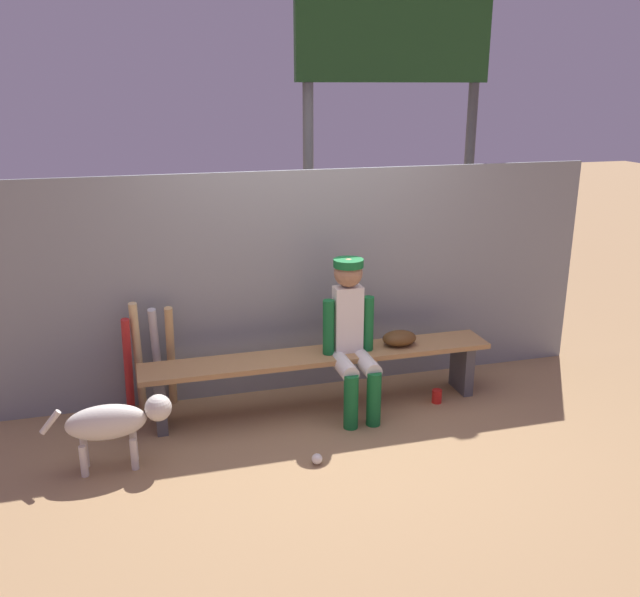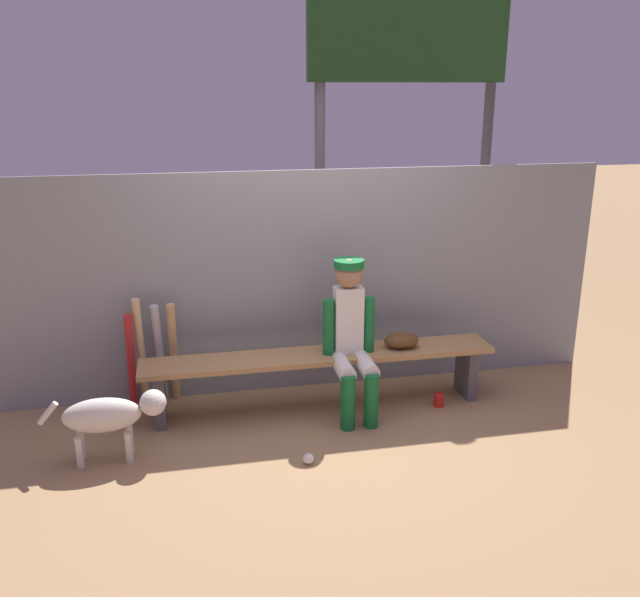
# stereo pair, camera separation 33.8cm
# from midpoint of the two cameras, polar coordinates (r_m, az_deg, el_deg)

# --- Properties ---
(ground_plane) EXTENTS (30.00, 30.00, 0.00)m
(ground_plane) POSITION_cam_midpoint_polar(r_m,az_deg,el_deg) (5.46, -1.80, -9.21)
(ground_plane) COLOR #9E7A51
(chainlink_fence) EXTENTS (4.98, 0.03, 1.83)m
(chainlink_fence) POSITION_cam_midpoint_polar(r_m,az_deg,el_deg) (5.53, -3.00, 1.34)
(chainlink_fence) COLOR gray
(chainlink_fence) RESTS_ON ground_plane
(dugout_bench) EXTENTS (2.77, 0.36, 0.46)m
(dugout_bench) POSITION_cam_midpoint_polar(r_m,az_deg,el_deg) (5.31, -1.84, -5.65)
(dugout_bench) COLOR #AD7F4C
(dugout_bench) RESTS_ON ground_plane
(player_seated) EXTENTS (0.41, 0.55, 1.21)m
(player_seated) POSITION_cam_midpoint_polar(r_m,az_deg,el_deg) (5.15, 0.84, -2.90)
(player_seated) COLOR silver
(player_seated) RESTS_ON ground_plane
(baseball_glove) EXTENTS (0.28, 0.20, 0.12)m
(baseball_glove) POSITION_cam_midpoint_polar(r_m,az_deg,el_deg) (5.43, 4.95, -3.38)
(baseball_glove) COLOR #593819
(baseball_glove) RESTS_ON dugout_bench
(bat_wood_tan) EXTENTS (0.07, 0.23, 0.86)m
(bat_wood_tan) POSITION_cam_midpoint_polar(r_m,az_deg,el_deg) (5.46, -14.22, -4.80)
(bat_wood_tan) COLOR tan
(bat_wood_tan) RESTS_ON ground_plane
(bat_aluminum_silver) EXTENTS (0.10, 0.23, 0.85)m
(bat_aluminum_silver) POSITION_cam_midpoint_polar(r_m,az_deg,el_deg) (5.49, -15.36, -4.83)
(bat_aluminum_silver) COLOR #B7B7BC
(bat_aluminum_silver) RESTS_ON ground_plane
(bat_wood_natural) EXTENTS (0.08, 0.20, 0.92)m
(bat_wood_natural) POSITION_cam_midpoint_polar(r_m,az_deg,el_deg) (5.44, -16.86, -4.79)
(bat_wood_natural) COLOR tan
(bat_wood_natural) RESTS_ON ground_plane
(bat_aluminum_red) EXTENTS (0.09, 0.19, 0.81)m
(bat_aluminum_red) POSITION_cam_midpoint_polar(r_m,az_deg,el_deg) (5.43, -17.62, -5.53)
(bat_aluminum_red) COLOR #B22323
(bat_aluminum_red) RESTS_ON ground_plane
(baseball) EXTENTS (0.07, 0.07, 0.07)m
(baseball) POSITION_cam_midpoint_polar(r_m,az_deg,el_deg) (4.71, -2.37, -13.41)
(baseball) COLOR white
(baseball) RESTS_ON ground_plane
(cup_on_ground) EXTENTS (0.08, 0.08, 0.11)m
(cup_on_ground) POSITION_cam_midpoint_polar(r_m,az_deg,el_deg) (5.57, 8.11, -8.20)
(cup_on_ground) COLOR red
(cup_on_ground) RESTS_ON ground_plane
(cup_on_bench) EXTENTS (0.08, 0.08, 0.11)m
(cup_on_bench) POSITION_cam_midpoint_polar(r_m,az_deg,el_deg) (5.32, 2.22, -3.82)
(cup_on_bench) COLOR silver
(cup_on_bench) RESTS_ON dugout_bench
(scoreboard) EXTENTS (2.19, 0.27, 3.54)m
(scoreboard) POSITION_cam_midpoint_polar(r_m,az_deg,el_deg) (6.72, 5.29, 17.70)
(scoreboard) COLOR #3F3F42
(scoreboard) RESTS_ON ground_plane
(dog) EXTENTS (0.84, 0.20, 0.49)m
(dog) POSITION_cam_midpoint_polar(r_m,az_deg,el_deg) (4.78, -18.90, -9.85)
(dog) COLOR beige
(dog) RESTS_ON ground_plane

